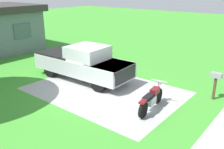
{
  "coord_description": "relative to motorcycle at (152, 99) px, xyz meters",
  "views": [
    {
      "loc": [
        -8.48,
        -7.27,
        4.83
      ],
      "look_at": [
        0.08,
        -0.39,
        0.9
      ],
      "focal_mm": 39.67,
      "sensor_mm": 36.0,
      "label": 1
    }
  ],
  "objects": [
    {
      "name": "pickup_truck",
      "position": [
        0.79,
        4.82,
        0.48
      ],
      "size": [
        2.22,
        5.7,
        1.9
      ],
      "color": "black",
      "rests_on": "ground"
    },
    {
      "name": "motorcycle",
      "position": [
        0.0,
        0.0,
        0.0
      ],
      "size": [
        2.21,
        0.7,
        1.09
      ],
      "color": "black",
      "rests_on": "ground"
    },
    {
      "name": "ground_plane",
      "position": [
        0.3,
        2.77,
        -0.47
      ],
      "size": [
        80.0,
        80.0,
        0.0
      ],
      "primitive_type": "plane",
      "color": "green"
    },
    {
      "name": "driveway_pad",
      "position": [
        0.3,
        2.77,
        -0.47
      ],
      "size": [
        5.13,
        7.26,
        0.01
      ],
      "primitive_type": "cube",
      "color": "#A3A3A3",
      "rests_on": "ground"
    },
    {
      "name": "mailbox",
      "position": [
        2.64,
        -1.68,
        0.51
      ],
      "size": [
        0.26,
        0.48,
        1.26
      ],
      "color": "#4C3823",
      "rests_on": "ground"
    }
  ]
}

